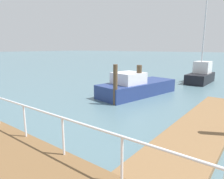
{
  "coord_description": "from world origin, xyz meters",
  "views": [
    {
      "loc": [
        -6.37,
        5.83,
        3.25
      ],
      "look_at": [
        0.6,
        11.17,
        1.43
      ],
      "focal_mm": 32.67,
      "sensor_mm": 36.0,
      "label": 1
    }
  ],
  "objects": [
    {
      "name": "boardwalk_railing",
      "position": [
        -3.15,
        8.03,
        1.25
      ],
      "size": [
        0.06,
        22.84,
        1.08
      ],
      "color": "white",
      "rests_on": "boardwalk"
    },
    {
      "name": "floating_dock",
      "position": [
        1.95,
        7.64,
        0.09
      ],
      "size": [
        10.91,
        2.0,
        0.18
      ],
      "primitive_type": "cube",
      "color": "olive",
      "rests_on": "ground_plane"
    },
    {
      "name": "moored_boat_3",
      "position": [
        13.74,
        10.74,
        0.75
      ],
      "size": [
        4.05,
        1.72,
        7.23
      ],
      "color": "black",
      "rests_on": "ground_plane"
    },
    {
      "name": "moored_boat_0",
      "position": [
        5.61,
        12.89,
        0.59
      ],
      "size": [
        6.3,
        3.24,
        1.64
      ],
      "color": "navy",
      "rests_on": "ground_plane"
    },
    {
      "name": "dock_piling_0",
      "position": [
        5.0,
        12.34,
        1.07
      ],
      "size": [
        0.33,
        0.33,
        2.15
      ],
      "primitive_type": "cylinder",
      "color": "brown",
      "rests_on": "ground_plane"
    },
    {
      "name": "ground_plane",
      "position": [
        0.0,
        20.0,
        0.0
      ],
      "size": [
        300.0,
        300.0,
        0.0
      ],
      "primitive_type": "plane",
      "color": "slate"
    },
    {
      "name": "dock_piling_2",
      "position": [
        2.75,
        12.57,
        1.16
      ],
      "size": [
        0.25,
        0.25,
        2.33
      ],
      "primitive_type": "cylinder",
      "color": "brown",
      "rests_on": "ground_plane"
    }
  ]
}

